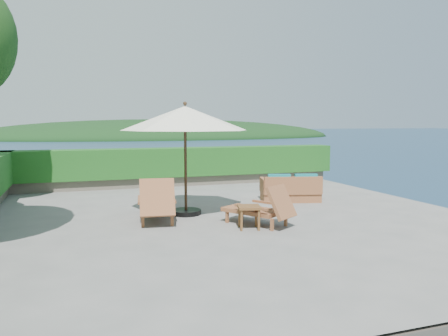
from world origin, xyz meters
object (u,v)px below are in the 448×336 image
object	(u,v)px
patio_umbrella	(185,119)
lounge_right	(262,208)
wicker_loveseat	(291,190)
lounge_left	(156,203)
side_table	(249,210)

from	to	relation	value
patio_umbrella	lounge_right	size ratio (longest dim) A/B	1.98
lounge_right	wicker_loveseat	bearing A→B (deg)	18.48
patio_umbrella	wicker_loveseat	world-z (taller)	patio_umbrella
lounge_left	wicker_loveseat	size ratio (longest dim) A/B	1.04
side_table	lounge_left	bearing A→B (deg)	142.43
patio_umbrella	lounge_right	bearing A→B (deg)	-52.00
lounge_left	side_table	bearing A→B (deg)	-29.60
side_table	wicker_loveseat	xyz separation A→B (m)	(2.37, 2.65, -0.09)
lounge_right	wicker_loveseat	xyz separation A→B (m)	(1.98, 2.44, -0.07)
lounge_right	side_table	xyz separation A→B (m)	(-0.38, -0.21, 0.02)
patio_umbrella	side_table	world-z (taller)	patio_umbrella
lounge_right	side_table	distance (m)	0.44
lounge_right	wicker_loveseat	world-z (taller)	lounge_right
lounge_left	side_table	distance (m)	2.19
patio_umbrella	lounge_right	distance (m)	2.87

